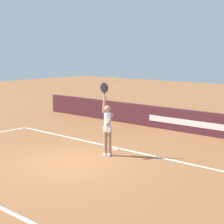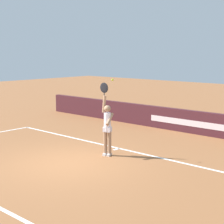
% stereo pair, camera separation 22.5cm
% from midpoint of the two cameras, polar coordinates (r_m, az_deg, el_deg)
% --- Properties ---
extents(ground_plane, '(60.00, 60.00, 0.00)m').
position_cam_midpoint_polar(ground_plane, '(11.70, -6.12, -7.74)').
color(ground_plane, '#955C35').
extents(court_lines, '(11.25, 5.74, 0.00)m').
position_cam_midpoint_polar(court_lines, '(11.44, -7.68, -8.16)').
color(court_lines, white).
rests_on(court_lines, ground).
extents(back_wall, '(16.42, 0.25, 0.96)m').
position_cam_midpoint_polar(back_wall, '(16.37, 10.70, -1.23)').
color(back_wall, '#471D25').
rests_on(back_wall, ground).
extents(tennis_player, '(0.51, 0.47, 2.43)m').
position_cam_midpoint_polar(tennis_player, '(12.23, -0.21, -2.10)').
color(tennis_player, '#A27859').
rests_on(tennis_player, ground).
extents(tennis_ball, '(0.07, 0.07, 0.07)m').
position_cam_midpoint_polar(tennis_ball, '(11.78, 0.62, 4.93)').
color(tennis_ball, '#C4E52C').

